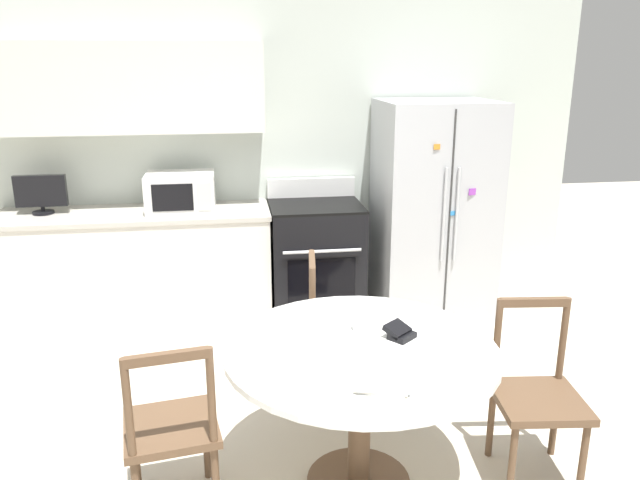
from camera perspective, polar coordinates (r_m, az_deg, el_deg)
back_wall at (r=5.24m, az=-7.40°, el=9.45°), size 5.20×0.44×2.60m
kitchen_counter at (r=5.21m, az=-16.29°, el=-2.32°), size 2.12×0.64×0.90m
refrigerator at (r=5.21m, az=10.30°, el=2.88°), size 0.90×0.81×1.74m
oven_range at (r=5.17m, az=-0.38°, el=-1.57°), size 0.74×0.68×1.08m
microwave at (r=5.02m, az=-12.62°, el=4.31°), size 0.53×0.40×0.29m
countertop_tv at (r=5.24m, az=-24.16°, el=3.94°), size 0.38×0.16×0.30m
dining_table at (r=3.05m, az=3.73°, el=-11.94°), size 1.30×1.30×0.76m
dining_chair_left at (r=3.05m, az=-13.43°, el=-16.53°), size 0.48×0.48×0.90m
dining_chair_far at (r=3.93m, az=1.64°, el=-8.16°), size 0.47×0.47×0.90m
dining_chair_right at (r=3.40m, az=19.22°, el=-13.38°), size 0.46×0.46×0.90m
candle_glass at (r=3.14m, az=3.85°, el=-7.63°), size 0.09×0.09×0.08m
wallet at (r=3.08m, az=7.29°, el=-8.38°), size 0.17×0.17×0.07m
mail_stack at (r=2.72m, az=5.79°, el=-12.27°), size 0.32×0.36×0.02m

